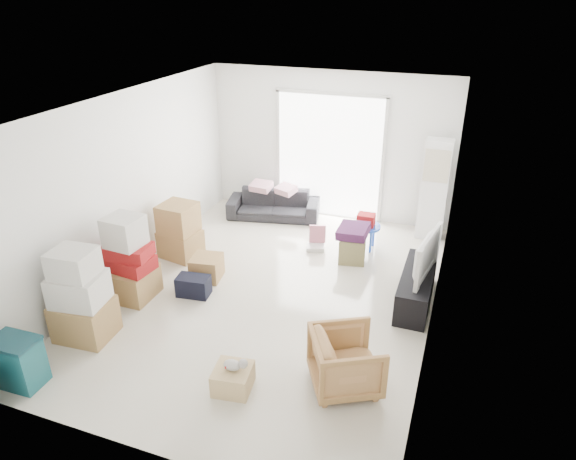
{
  "coord_description": "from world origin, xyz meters",
  "views": [
    {
      "loc": [
        2.39,
        -5.82,
        4.04
      ],
      "look_at": [
        0.21,
        0.2,
        0.95
      ],
      "focal_mm": 32.0,
      "sensor_mm": 36.0,
      "label": 1
    }
  ],
  "objects_px": {
    "storage_bins": "(18,362)",
    "kids_table": "(366,224)",
    "tv_console": "(416,287)",
    "armchair": "(346,359)",
    "wood_crate": "(233,379)",
    "ac_tower": "(434,190)",
    "ottoman": "(352,249)",
    "television": "(419,269)",
    "sofa": "(273,201)"
  },
  "relations": [
    {
      "from": "ac_tower",
      "to": "television",
      "type": "distance_m",
      "value": 2.2
    },
    {
      "from": "storage_bins",
      "to": "kids_table",
      "type": "distance_m",
      "value": 5.34
    },
    {
      "from": "armchair",
      "to": "kids_table",
      "type": "height_order",
      "value": "armchair"
    },
    {
      "from": "television",
      "to": "storage_bins",
      "type": "bearing_deg",
      "value": 138.43
    },
    {
      "from": "kids_table",
      "to": "wood_crate",
      "type": "relative_size",
      "value": 1.55
    },
    {
      "from": "kids_table",
      "to": "wood_crate",
      "type": "height_order",
      "value": "kids_table"
    },
    {
      "from": "armchair",
      "to": "ottoman",
      "type": "height_order",
      "value": "armchair"
    },
    {
      "from": "ac_tower",
      "to": "wood_crate",
      "type": "relative_size",
      "value": 4.35
    },
    {
      "from": "ac_tower",
      "to": "storage_bins",
      "type": "height_order",
      "value": "ac_tower"
    },
    {
      "from": "tv_console",
      "to": "sofa",
      "type": "distance_m",
      "value": 3.55
    },
    {
      "from": "tv_console",
      "to": "ottoman",
      "type": "distance_m",
      "value": 1.41
    },
    {
      "from": "television",
      "to": "sofa",
      "type": "height_order",
      "value": "sofa"
    },
    {
      "from": "sofa",
      "to": "ottoman",
      "type": "height_order",
      "value": "sofa"
    },
    {
      "from": "ottoman",
      "to": "storage_bins",
      "type": "bearing_deg",
      "value": -124.77
    },
    {
      "from": "ac_tower",
      "to": "ottoman",
      "type": "distance_m",
      "value": 1.81
    },
    {
      "from": "kids_table",
      "to": "wood_crate",
      "type": "xyz_separation_m",
      "value": [
        -0.64,
        -3.77,
        -0.31
      ]
    },
    {
      "from": "television",
      "to": "kids_table",
      "type": "bearing_deg",
      "value": 46.53
    },
    {
      "from": "storage_bins",
      "to": "television",
      "type": "bearing_deg",
      "value": 38.92
    },
    {
      "from": "armchair",
      "to": "ottoman",
      "type": "xyz_separation_m",
      "value": [
        -0.6,
        2.82,
        -0.16
      ]
    },
    {
      "from": "armchair",
      "to": "television",
      "type": "bearing_deg",
      "value": -43.19
    },
    {
      "from": "armchair",
      "to": "wood_crate",
      "type": "distance_m",
      "value": 1.26
    },
    {
      "from": "storage_bins",
      "to": "wood_crate",
      "type": "height_order",
      "value": "storage_bins"
    },
    {
      "from": "tv_console",
      "to": "armchair",
      "type": "bearing_deg",
      "value": -104.67
    },
    {
      "from": "television",
      "to": "wood_crate",
      "type": "distance_m",
      "value": 2.96
    },
    {
      "from": "tv_console",
      "to": "ottoman",
      "type": "relative_size",
      "value": 3.36
    },
    {
      "from": "wood_crate",
      "to": "ottoman",
      "type": "bearing_deg",
      "value": 80.65
    },
    {
      "from": "ac_tower",
      "to": "sofa",
      "type": "distance_m",
      "value": 2.93
    },
    {
      "from": "armchair",
      "to": "storage_bins",
      "type": "bearing_deg",
      "value": 80.87
    },
    {
      "from": "ac_tower",
      "to": "wood_crate",
      "type": "xyz_separation_m",
      "value": [
        -1.61,
        -4.59,
        -0.74
      ]
    },
    {
      "from": "ottoman",
      "to": "kids_table",
      "type": "relative_size",
      "value": 0.66
    },
    {
      "from": "ottoman",
      "to": "tv_console",
      "type": "bearing_deg",
      "value": -37.68
    },
    {
      "from": "kids_table",
      "to": "ottoman",
      "type": "bearing_deg",
      "value": -101.58
    },
    {
      "from": "ac_tower",
      "to": "storage_bins",
      "type": "bearing_deg",
      "value": -125.9
    },
    {
      "from": "ac_tower",
      "to": "tv_console",
      "type": "relative_size",
      "value": 1.26
    },
    {
      "from": "storage_bins",
      "to": "sofa",
      "type": "bearing_deg",
      "value": 79.28
    },
    {
      "from": "television",
      "to": "sofa",
      "type": "relative_size",
      "value": 0.6
    },
    {
      "from": "storage_bins",
      "to": "ottoman",
      "type": "relative_size",
      "value": 1.43
    },
    {
      "from": "sofa",
      "to": "armchair",
      "type": "bearing_deg",
      "value": -70.77
    },
    {
      "from": "sofa",
      "to": "armchair",
      "type": "xyz_separation_m",
      "value": [
        2.41,
        -3.98,
        0.04
      ]
    },
    {
      "from": "armchair",
      "to": "tv_console",
      "type": "bearing_deg",
      "value": -43.19
    },
    {
      "from": "tv_console",
      "to": "kids_table",
      "type": "relative_size",
      "value": 2.23
    },
    {
      "from": "tv_console",
      "to": "storage_bins",
      "type": "bearing_deg",
      "value": -141.08
    },
    {
      "from": "armchair",
      "to": "wood_crate",
      "type": "relative_size",
      "value": 1.83
    },
    {
      "from": "armchair",
      "to": "kids_table",
      "type": "distance_m",
      "value": 3.34
    },
    {
      "from": "sofa",
      "to": "kids_table",
      "type": "bearing_deg",
      "value": -31.42
    },
    {
      "from": "storage_bins",
      "to": "wood_crate",
      "type": "xyz_separation_m",
      "value": [
        2.24,
        0.73,
        -0.16
      ]
    },
    {
      "from": "tv_console",
      "to": "armchair",
      "type": "distance_m",
      "value": 2.03
    },
    {
      "from": "ottoman",
      "to": "wood_crate",
      "type": "relative_size",
      "value": 1.03
    },
    {
      "from": "storage_bins",
      "to": "kids_table",
      "type": "relative_size",
      "value": 0.95
    },
    {
      "from": "ottoman",
      "to": "armchair",
      "type": "bearing_deg",
      "value": -77.92
    }
  ]
}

